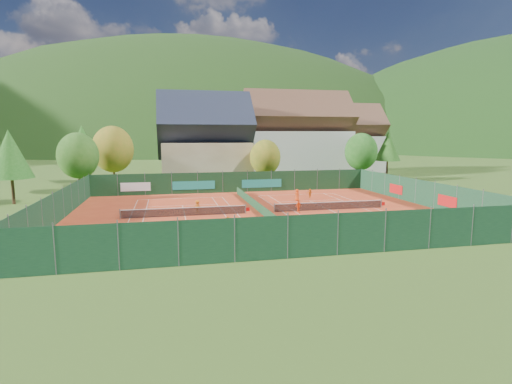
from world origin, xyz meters
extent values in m
plane|color=#325119|center=(0.00, 0.00, -0.02)|extent=(600.00, 600.00, 0.00)
cube|color=#BC391B|center=(0.00, 0.00, 0.01)|extent=(40.00, 32.00, 0.01)
cube|color=white|center=(-8.00, 11.88, 0.01)|extent=(10.97, 0.06, 0.00)
cube|color=white|center=(-8.00, -11.88, 0.01)|extent=(10.97, 0.06, 0.00)
cube|color=white|center=(-13.48, 0.00, 0.01)|extent=(0.06, 23.77, 0.00)
cube|color=white|center=(-2.51, 0.00, 0.01)|extent=(0.06, 23.77, 0.00)
cube|color=white|center=(-12.12, 0.00, 0.01)|extent=(0.06, 23.77, 0.00)
cube|color=white|center=(-3.88, 0.00, 0.01)|extent=(0.06, 23.77, 0.00)
cube|color=white|center=(-8.00, 6.40, 0.01)|extent=(8.23, 0.06, 0.00)
cube|color=white|center=(-8.00, -6.40, 0.01)|extent=(8.23, 0.06, 0.00)
cube|color=white|center=(-8.00, 0.00, 0.01)|extent=(0.06, 12.80, 0.00)
cube|color=white|center=(8.00, 11.88, 0.01)|extent=(10.97, 0.06, 0.00)
cube|color=white|center=(8.00, -11.88, 0.01)|extent=(10.97, 0.06, 0.00)
cube|color=white|center=(2.51, 0.00, 0.01)|extent=(0.06, 23.77, 0.00)
cube|color=white|center=(13.48, 0.00, 0.01)|extent=(0.06, 23.77, 0.00)
cube|color=white|center=(3.88, 0.00, 0.01)|extent=(0.06, 23.77, 0.00)
cube|color=white|center=(12.12, 0.00, 0.01)|extent=(0.06, 23.77, 0.00)
cube|color=white|center=(8.00, 6.40, 0.01)|extent=(8.23, 0.06, 0.00)
cube|color=white|center=(8.00, -6.40, 0.01)|extent=(8.23, 0.06, 0.00)
cube|color=white|center=(8.00, 0.00, 0.01)|extent=(0.06, 12.80, 0.00)
cylinder|color=#59595B|center=(-14.40, 0.00, 0.51)|extent=(0.10, 0.10, 1.02)
cylinder|color=#59595B|center=(-1.60, 0.00, 0.51)|extent=(0.10, 0.10, 1.02)
cube|color=black|center=(-8.00, 0.00, 0.46)|extent=(12.80, 0.02, 0.86)
cube|color=white|center=(-8.00, 0.00, 0.89)|extent=(12.80, 0.04, 0.06)
cube|color=red|center=(-1.35, 0.00, 0.45)|extent=(0.40, 0.04, 0.40)
cylinder|color=#59595B|center=(1.60, 0.00, 0.51)|extent=(0.10, 0.10, 1.02)
cylinder|color=#59595B|center=(14.40, 0.00, 0.51)|extent=(0.10, 0.10, 1.02)
cube|color=black|center=(8.00, 0.00, 0.46)|extent=(12.80, 0.02, 0.86)
cube|color=white|center=(8.00, 0.00, 0.89)|extent=(12.80, 0.04, 0.06)
cube|color=red|center=(14.65, 0.00, 0.45)|extent=(0.40, 0.04, 0.40)
cube|color=#15391F|center=(0.00, 0.00, 0.50)|extent=(0.03, 28.80, 1.00)
cube|color=#12331A|center=(0.00, 16.00, 1.50)|extent=(40.00, 0.04, 3.00)
cube|color=teal|center=(-6.00, 15.94, 1.20)|extent=(6.00, 0.03, 1.20)
cube|color=teal|center=(4.00, 15.94, 1.20)|extent=(6.00, 0.03, 1.20)
cube|color=silver|center=(-14.00, 15.94, 1.20)|extent=(4.00, 0.03, 1.20)
cube|color=#12341E|center=(0.00, -16.00, 1.50)|extent=(40.00, 0.04, 3.00)
cube|color=#153A22|center=(-20.00, 0.00, 1.50)|extent=(0.04, 32.00, 3.00)
cube|color=#143922|center=(20.00, 0.00, 1.50)|extent=(0.04, 32.00, 3.00)
cube|color=#B21414|center=(19.94, -4.00, 1.20)|extent=(0.03, 3.00, 1.20)
cube|color=#B21414|center=(19.94, 6.00, 1.20)|extent=(0.03, 3.00, 1.20)
cube|color=beige|center=(-3.00, 30.00, 3.50)|extent=(15.00, 12.00, 7.00)
cube|color=#1E2333|center=(-3.00, 30.00, 10.00)|extent=(16.20, 12.00, 12.00)
cube|color=silver|center=(16.00, 36.00, 4.50)|extent=(20.00, 11.00, 9.00)
cube|color=brown|center=(16.00, 36.00, 11.75)|extent=(21.60, 11.00, 11.00)
cube|color=silver|center=(30.00, 44.00, 4.00)|extent=(16.00, 10.00, 8.00)
cube|color=brown|center=(30.00, 44.00, 10.50)|extent=(17.28, 10.00, 10.00)
cylinder|color=#4C361B|center=(-22.00, 20.00, 1.40)|extent=(0.36, 0.36, 2.80)
ellipsoid|color=#2A5A19|center=(-22.00, 20.00, 5.40)|extent=(5.72, 5.72, 6.58)
cylinder|color=#48341A|center=(-18.00, 26.00, 1.57)|extent=(0.36, 0.36, 3.15)
ellipsoid|color=olive|center=(-18.00, 26.00, 6.07)|extent=(6.44, 6.44, 7.40)
cylinder|color=#432A18|center=(-24.00, 34.00, 1.75)|extent=(0.36, 0.36, 3.50)
cone|color=#23611B|center=(-24.00, 34.00, 6.75)|extent=(5.60, 5.60, 6.50)
cylinder|color=#482C19|center=(6.00, 22.00, 1.22)|extent=(0.36, 0.36, 2.45)
ellipsoid|color=olive|center=(6.00, 22.00, 4.72)|extent=(5.01, 5.01, 5.76)
cylinder|color=#422917|center=(24.00, 24.00, 1.40)|extent=(0.36, 0.36, 2.80)
ellipsoid|color=#1F5819|center=(24.00, 24.00, 5.40)|extent=(5.72, 5.72, 6.58)
cylinder|color=#4C2B1B|center=(34.00, 32.00, 1.57)|extent=(0.36, 0.36, 3.15)
cone|color=#205117|center=(34.00, 32.00, 6.07)|extent=(5.04, 5.04, 5.85)
cylinder|color=#452B18|center=(-28.00, 12.00, 1.57)|extent=(0.36, 0.36, 3.15)
cone|color=#215A19|center=(-28.00, 12.00, 6.07)|extent=(5.04, 5.04, 5.85)
cylinder|color=#472E19|center=(26.00, 40.00, 1.75)|extent=(0.36, 0.36, 3.50)
ellipsoid|color=olive|center=(26.00, 40.00, 6.75)|extent=(7.15, 7.15, 8.22)
ellipsoid|color=black|center=(10.00, 300.00, -42.35)|extent=(440.00, 440.00, 242.00)
cylinder|color=slate|center=(10.44, -10.38, 0.40)|extent=(0.02, 0.02, 0.80)
cylinder|color=slate|center=(10.74, -10.38, 0.40)|extent=(0.02, 0.02, 0.80)
cylinder|color=slate|center=(10.44, -10.08, 0.40)|extent=(0.02, 0.02, 0.80)
cylinder|color=slate|center=(10.74, -10.08, 0.40)|extent=(0.02, 0.02, 0.80)
cube|color=slate|center=(10.59, -10.23, 0.55)|extent=(0.34, 0.34, 0.30)
ellipsoid|color=#CCD833|center=(10.59, -10.23, 0.58)|extent=(0.28, 0.28, 0.16)
sphere|color=#CCD833|center=(-7.54, -5.72, 0.03)|extent=(0.07, 0.07, 0.07)
sphere|color=#CCD833|center=(4.39, -11.03, 0.03)|extent=(0.07, 0.07, 0.07)
imported|color=#E64E14|center=(-11.12, -7.71, 0.62)|extent=(0.53, 0.52, 1.24)
imported|color=#E15714|center=(-4.68, -7.93, 0.71)|extent=(0.81, 0.71, 1.41)
imported|color=orange|center=(-6.63, 0.77, 0.76)|extent=(1.06, 0.71, 1.52)
imported|color=#FD5616|center=(4.10, -0.75, 0.70)|extent=(0.88, 0.68, 1.39)
imported|color=#DE4613|center=(6.40, 6.67, 0.76)|extent=(0.83, 0.63, 1.52)
imported|color=orange|center=(8.92, 8.81, 0.60)|extent=(1.15, 0.86, 1.21)
camera|label=1|loc=(-9.63, -41.16, 8.36)|focal=28.00mm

